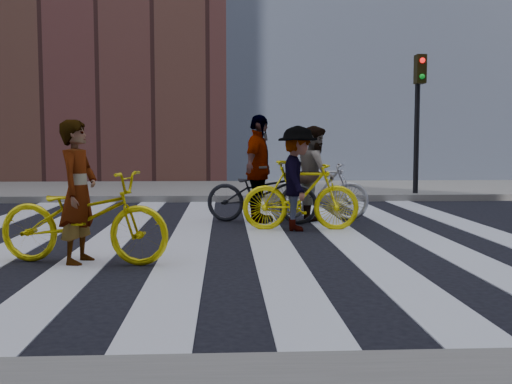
{
  "coord_description": "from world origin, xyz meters",
  "views": [
    {
      "loc": [
        -0.06,
        -8.34,
        1.36
      ],
      "look_at": [
        0.39,
        0.3,
        0.63
      ],
      "focal_mm": 42.0,
      "sensor_mm": 36.0,
      "label": 1
    }
  ],
  "objects": [
    {
      "name": "zebra_crosswalk",
      "position": [
        0.0,
        0.0,
        0.01
      ],
      "size": [
        8.25,
        10.0,
        0.01
      ],
      "color": "silver",
      "rests_on": "ground"
    },
    {
      "name": "sidewalk_far",
      "position": [
        0.0,
        7.5,
        0.07
      ],
      "size": [
        100.0,
        5.0,
        0.15
      ],
      "primitive_type": "cube",
      "color": "gray",
      "rests_on": "ground"
    },
    {
      "name": "ground",
      "position": [
        0.0,
        0.0,
        0.0
      ],
      "size": [
        100.0,
        100.0,
        0.0
      ],
      "primitive_type": "plane",
      "color": "black",
      "rests_on": "ground"
    },
    {
      "name": "bike_dark_rear",
      "position": [
        0.55,
        1.57,
        0.5
      ],
      "size": [
        2.03,
        1.26,
        1.01
      ],
      "primitive_type": "imported",
      "rotation": [
        0.0,
        0.0,
        1.24
      ],
      "color": "black",
      "rests_on": "ground"
    },
    {
      "name": "bike_yellow_left",
      "position": [
        -1.63,
        -1.65,
        0.52
      ],
      "size": [
        2.07,
        1.09,
        1.03
      ],
      "primitive_type": "imported",
      "rotation": [
        0.0,
        0.0,
        1.36
      ],
      "color": "yellow",
      "rests_on": "ground"
    },
    {
      "name": "bike_yellow_right",
      "position": [
        1.1,
        0.72,
        0.54
      ],
      "size": [
        1.81,
        0.61,
        1.07
      ],
      "primitive_type": "imported",
      "rotation": [
        0.0,
        0.0,
        1.51
      ],
      "color": "yellow",
      "rests_on": "ground"
    },
    {
      "name": "rider_left",
      "position": [
        -1.68,
        -1.65,
        0.8
      ],
      "size": [
        0.5,
        0.65,
        1.6
      ],
      "primitive_type": "imported",
      "rotation": [
        0.0,
        0.0,
        1.36
      ],
      "color": "slate",
      "rests_on": "ground"
    },
    {
      "name": "rider_right",
      "position": [
        1.05,
        0.72,
        0.8
      ],
      "size": [
        0.65,
        1.07,
        1.6
      ],
      "primitive_type": "imported",
      "rotation": [
        0.0,
        0.0,
        1.51
      ],
      "color": "slate",
      "rests_on": "ground"
    },
    {
      "name": "bike_silver_mid",
      "position": [
        1.55,
        1.85,
        0.52
      ],
      "size": [
        1.77,
        0.68,
        1.04
      ],
      "primitive_type": "imported",
      "rotation": [
        0.0,
        0.0,
        1.46
      ],
      "color": "#B0B1BA",
      "rests_on": "ground"
    },
    {
      "name": "traffic_signal",
      "position": [
        4.4,
        5.32,
        2.28
      ],
      "size": [
        0.22,
        0.42,
        3.33
      ],
      "color": "black",
      "rests_on": "ground"
    },
    {
      "name": "rider_mid",
      "position": [
        1.5,
        1.85,
        0.81
      ],
      "size": [
        0.7,
        0.85,
        1.62
      ],
      "primitive_type": "imported",
      "rotation": [
        0.0,
        0.0,
        1.46
      ],
      "color": "slate",
      "rests_on": "ground"
    },
    {
      "name": "rider_rear",
      "position": [
        0.5,
        1.57,
        0.9
      ],
      "size": [
        0.76,
        1.14,
        1.8
      ],
      "primitive_type": "imported",
      "rotation": [
        0.0,
        0.0,
        1.24
      ],
      "color": "slate",
      "rests_on": "ground"
    }
  ]
}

